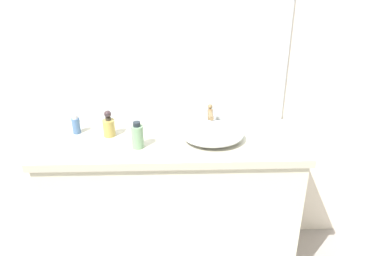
% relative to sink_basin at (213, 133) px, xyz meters
% --- Properties ---
extents(bathroom_wall_rear, '(6.00, 0.06, 2.60)m').
position_rel_sink_basin_xyz_m(bathroom_wall_rear, '(-0.25, 0.32, 0.34)').
color(bathroom_wall_rear, silver).
rests_on(bathroom_wall_rear, ground).
extents(vanity_counter, '(1.49, 0.53, 0.91)m').
position_rel_sink_basin_xyz_m(vanity_counter, '(-0.23, 0.02, -0.50)').
color(vanity_counter, beige).
rests_on(vanity_counter, ground).
extents(wall_mirror_panel, '(1.39, 0.01, 1.03)m').
position_rel_sink_basin_xyz_m(wall_mirror_panel, '(-0.23, 0.28, 0.47)').
color(wall_mirror_panel, '#B2BCC6').
rests_on(wall_mirror_panel, vanity_counter).
extents(sink_basin, '(0.35, 0.31, 0.09)m').
position_rel_sink_basin_xyz_m(sink_basin, '(0.00, 0.00, 0.00)').
color(sink_basin, silver).
rests_on(sink_basin, vanity_counter).
extents(faucet, '(0.03, 0.14, 0.14)m').
position_rel_sink_basin_xyz_m(faucet, '(0.00, 0.17, 0.03)').
color(faucet, brown).
rests_on(faucet, vanity_counter).
extents(soap_dispenser, '(0.07, 0.07, 0.16)m').
position_rel_sink_basin_xyz_m(soap_dispenser, '(-0.59, 0.08, 0.02)').
color(soap_dispenser, '#A89146').
rests_on(soap_dispenser, vanity_counter).
extents(lotion_bottle, '(0.06, 0.06, 0.15)m').
position_rel_sink_basin_xyz_m(lotion_bottle, '(-0.41, -0.07, 0.03)').
color(lotion_bottle, gray).
rests_on(lotion_bottle, vanity_counter).
extents(perfume_bottle, '(0.05, 0.05, 0.11)m').
position_rel_sink_basin_xyz_m(perfume_bottle, '(-0.79, 0.12, 0.01)').
color(perfume_bottle, '#446797').
rests_on(perfume_bottle, vanity_counter).
extents(folded_hand_towel, '(0.26, 0.21, 0.03)m').
position_rel_sink_basin_xyz_m(folded_hand_towel, '(0.34, 0.01, -0.03)').
color(folded_hand_towel, silver).
rests_on(folded_hand_towel, vanity_counter).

